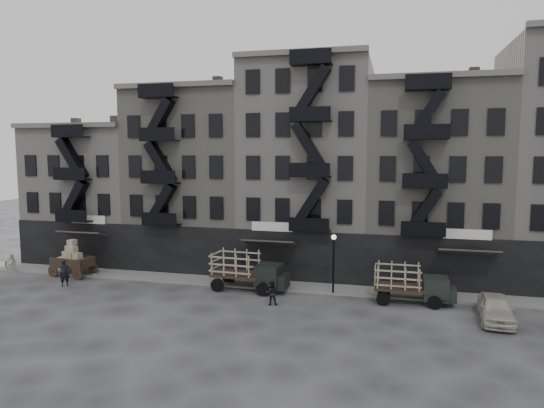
% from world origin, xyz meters
% --- Properties ---
extents(ground, '(140.00, 140.00, 0.00)m').
position_xyz_m(ground, '(0.00, 0.00, 0.00)').
color(ground, '#38383A').
rests_on(ground, ground).
extents(sidewalk, '(55.00, 2.50, 0.15)m').
position_xyz_m(sidewalk, '(0.00, 3.75, 0.07)').
color(sidewalk, slate).
rests_on(sidewalk, ground).
extents(building_west, '(10.00, 11.35, 13.20)m').
position_xyz_m(building_west, '(-20.00, 9.83, 6.00)').
color(building_west, '#A7A29A').
rests_on(building_west, ground).
extents(building_midwest, '(10.00, 11.35, 16.20)m').
position_xyz_m(building_midwest, '(-10.00, 9.83, 7.50)').
color(building_midwest, gray).
rests_on(building_midwest, ground).
extents(building_center, '(10.00, 11.35, 18.20)m').
position_xyz_m(building_center, '(-0.00, 9.82, 8.50)').
color(building_center, '#A7A29A').
rests_on(building_center, ground).
extents(building_mideast, '(10.00, 11.35, 16.20)m').
position_xyz_m(building_mideast, '(10.00, 9.83, 7.50)').
color(building_mideast, gray).
rests_on(building_mideast, ground).
extents(lamp_post, '(0.36, 0.36, 4.28)m').
position_xyz_m(lamp_post, '(3.00, 2.60, 2.78)').
color(lamp_post, black).
rests_on(lamp_post, ground).
extents(horse, '(2.22, 1.61, 1.71)m').
position_xyz_m(horse, '(-23.99, 2.32, 0.85)').
color(horse, silver).
rests_on(horse, ground).
extents(wagon, '(3.65, 2.30, 2.90)m').
position_xyz_m(wagon, '(-18.10, 2.59, 1.66)').
color(wagon, black).
rests_on(wagon, ground).
extents(stake_truck_west, '(5.69, 2.64, 2.79)m').
position_xyz_m(stake_truck_west, '(-3.16, 2.23, 1.59)').
color(stake_truck_west, black).
rests_on(stake_truck_west, ground).
extents(stake_truck_east, '(5.16, 2.17, 2.58)m').
position_xyz_m(stake_truck_east, '(8.27, 1.94, 1.47)').
color(stake_truck_east, black).
rests_on(stake_truck_east, ground).
extents(car_east, '(2.18, 4.74, 1.57)m').
position_xyz_m(car_east, '(13.00, -0.41, 0.79)').
color(car_east, '#BBB4A8').
rests_on(car_east, ground).
extents(pedestrian_west, '(0.84, 0.86, 2.00)m').
position_xyz_m(pedestrian_west, '(-16.69, -0.13, 1.00)').
color(pedestrian_west, black).
rests_on(pedestrian_west, ground).
extents(pedestrian_mid, '(0.92, 0.80, 1.63)m').
position_xyz_m(pedestrian_mid, '(-0.64, -0.65, 0.81)').
color(pedestrian_mid, black).
rests_on(pedestrian_mid, ground).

